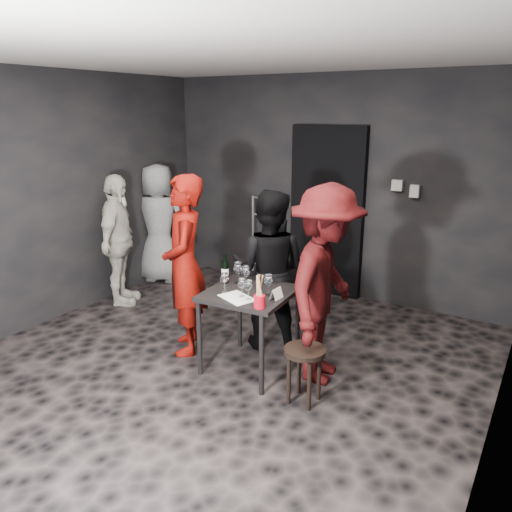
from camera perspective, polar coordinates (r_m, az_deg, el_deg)
The scene contains 26 objects.
floor at distance 4.64m, azimuth -5.14°, elevation -13.10°, with size 4.50×5.00×0.02m, color black.
ceiling at distance 4.06m, azimuth -6.18°, elevation 22.27°, with size 4.50×5.00×0.02m, color silver.
wall_back at distance 6.28m, azimuth 8.41°, elevation 7.75°, with size 4.50×0.04×2.70m, color black.
wall_left at distance 5.77m, azimuth -23.83°, elevation 5.76°, with size 0.04×5.00×2.70m, color black.
wall_right at distance 3.34m, azimuth 26.85°, elevation -1.58°, with size 0.04×5.00×2.70m, color black.
doorway at distance 6.28m, azimuth 8.07°, elevation 4.98°, with size 0.95×0.10×2.10m, color black.
wallbox_upper at distance 5.94m, azimuth 15.85°, elevation 7.78°, with size 0.12×0.06×0.12m, color #B7B7B2.
wallbox_lower at distance 5.89m, azimuth 17.69°, elevation 7.08°, with size 0.10×0.06×0.14m, color #B7B7B2.
hand_truck at distance 6.74m, azimuth 0.78°, elevation -1.40°, with size 0.39×0.34×1.18m.
tasting_table at distance 4.41m, azimuth -0.76°, elevation -5.24°, with size 0.72×0.72×0.75m.
stool at distance 4.06m, azimuth 5.57°, elevation -11.73°, with size 0.33×0.33×0.47m.
server_red at distance 4.72m, azimuth -8.21°, elevation 0.36°, with size 0.72×0.47×1.97m, color maroon.
woman_black at distance 4.82m, azimuth 1.48°, elevation -1.23°, with size 0.80×0.44×1.64m, color black.
man_maroon at distance 4.21m, azimuth 7.99°, elevation -1.74°, with size 1.27×0.59×1.96m, color #3B090A.
bystander_cream at distance 6.11m, azimuth -15.50°, elevation 2.01°, with size 0.96×0.46×1.64m, color silver.
bystander_grey at distance 6.82m, azimuth -10.99°, elevation 4.08°, with size 0.83×0.46×1.71m, color gray.
tasting_mat at distance 4.23m, azimuth -2.17°, elevation -4.80°, with size 0.31×0.21×0.00m, color white.
wine_glass_a at distance 4.32m, azimuth -3.62°, elevation -2.95°, with size 0.08×0.08×0.20m, color white, non-canonical shape.
wine_glass_b at distance 4.54m, azimuth -2.09°, elevation -1.83°, with size 0.08×0.08×0.22m, color white, non-canonical shape.
wine_glass_c at distance 4.46m, azimuth -1.20°, elevation -2.23°, with size 0.08×0.08×0.21m, color white, non-canonical shape.
wine_glass_d at distance 4.22m, azimuth -1.65°, elevation -3.55°, with size 0.07×0.07×0.18m, color white, non-canonical shape.
wine_glass_e at distance 4.16m, azimuth -0.88°, elevation -3.80°, with size 0.07×0.07×0.19m, color white, non-canonical shape.
wine_glass_f at distance 4.25m, azimuth 1.39°, elevation -3.21°, with size 0.08×0.08×0.21m, color white, non-canonical shape.
wine_bottle at distance 4.57m, azimuth -3.55°, elevation -1.80°, with size 0.07×0.07×0.27m.
breadstick_cup at distance 3.98m, azimuth 0.41°, elevation -4.15°, with size 0.09×0.09×0.29m.
reserved_card at distance 4.20m, azimuth 2.18°, elevation -4.27°, with size 0.07×0.12×0.09m, color white, non-canonical shape.
Camera 1 is at (2.46, -3.20, 2.29)m, focal length 35.00 mm.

